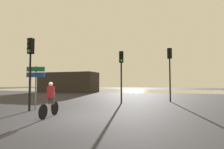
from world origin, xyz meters
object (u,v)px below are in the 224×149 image
traffic_light_far_right (170,64)px  traffic_light_center (121,67)px  distant_building (68,82)px  traffic_light_near_left (30,60)px  cyclist (50,99)px  direction_sign_post (36,79)px

traffic_light_far_right → traffic_light_center: traffic_light_far_right is taller
distant_building → traffic_light_near_left: (9.56, -19.20, 1.15)m
traffic_light_center → cyclist: (-1.71, -6.41, -2.05)m
traffic_light_near_left → direction_sign_post: bearing=-78.0°
cyclist → direction_sign_post: bearing=-43.4°
cyclist → traffic_light_center: bearing=-113.5°
direction_sign_post → traffic_light_center: bearing=-147.0°
traffic_light_far_right → traffic_light_near_left: size_ratio=1.11×
traffic_light_center → cyclist: 6.94m
distant_building → traffic_light_far_right: traffic_light_far_right is taller
traffic_light_near_left → cyclist: traffic_light_near_left is taller
traffic_light_far_right → direction_sign_post: size_ratio=1.77×
traffic_light_near_left → direction_sign_post: size_ratio=1.60×
traffic_light_far_right → direction_sign_post: 10.66m
traffic_light_center → cyclist: bearing=50.6°
traffic_light_near_left → traffic_light_center: size_ratio=1.01×
direction_sign_post → cyclist: 2.96m
direction_sign_post → cyclist: direction_sign_post is taller
traffic_light_far_right → cyclist: traffic_light_far_right is taller
traffic_light_far_right → traffic_light_center: bearing=67.6°
traffic_light_center → distant_building: bearing=-70.2°
traffic_light_far_right → traffic_light_center: 4.42m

